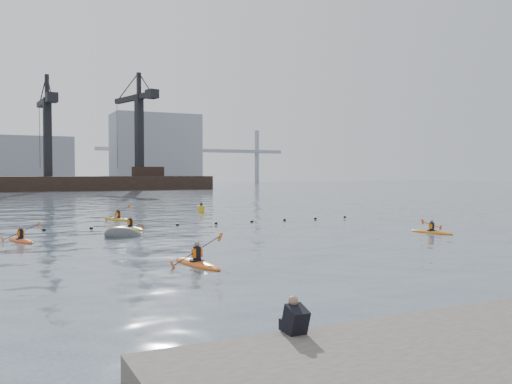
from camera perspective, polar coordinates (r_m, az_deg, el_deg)
ground at (r=19.27m, az=9.70°, el=-9.40°), size 400.00×400.00×0.00m
float_line at (r=39.47m, az=-10.46°, el=-3.51°), size 33.24×0.73×0.24m
barge_pier at (r=125.79m, az=-21.14°, el=1.00°), size 72.00×19.30×29.50m
skyline at (r=166.21m, az=-21.53°, el=3.74°), size 141.00×28.00×22.00m
kayaker_0 at (r=22.61m, az=-6.22°, el=-7.40°), size 2.44×3.59×1.40m
kayaker_2 at (r=32.83m, az=-23.52°, el=-4.64°), size 2.05×3.12×1.15m
kayaker_3 at (r=37.80m, az=-13.09°, el=-3.67°), size 2.12×3.18×1.22m
kayaker_4 at (r=36.17m, az=18.01°, el=-3.98°), size 2.05×3.09×1.05m
kayaker_5 at (r=45.14m, az=-14.33°, el=-2.75°), size 2.30×3.48×1.36m
mooring_buoy at (r=33.38m, az=-13.76°, el=-4.59°), size 2.80×1.85×1.67m
nav_buoy at (r=52.68m, az=-5.79°, el=-1.77°), size 0.62×0.62×1.14m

